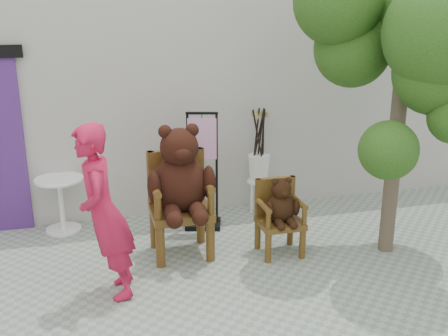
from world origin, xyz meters
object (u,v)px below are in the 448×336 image
object	(u,v)px
cafe_table	(61,198)
stool_bucket	(259,167)
chair_big	(180,184)
person	(104,213)
tree	(418,22)
chair_small	(280,209)
display_stand	(203,184)

from	to	relation	value
cafe_table	stool_bucket	xyz separation A→B (m)	(2.63, 0.00, 0.20)
chair_big	cafe_table	xyz separation A→B (m)	(-1.35, 1.03, -0.42)
person	chair_big	bearing A→B (deg)	130.99
stool_bucket	tree	size ratio (longest dim) A/B	0.41
chair_big	stool_bucket	world-z (taller)	chair_big
chair_small	person	distance (m)	2.04
person	tree	world-z (taller)	tree
cafe_table	chair_small	bearing A→B (deg)	-27.94
chair_big	cafe_table	distance (m)	1.75
person	tree	xyz separation A→B (m)	(3.29, 0.12, 1.73)
chair_big	display_stand	xyz separation A→B (m)	(0.42, 0.71, -0.27)
tree	stool_bucket	bearing A→B (deg)	125.31
chair_small	display_stand	bearing A→B (deg)	125.18
tree	chair_small	bearing A→B (deg)	166.38
person	display_stand	xyz separation A→B (m)	(1.28, 1.42, -0.28)
chair_big	person	bearing A→B (deg)	-140.46
chair_big	chair_small	distance (m)	1.17
person	chair_small	bearing A→B (deg)	104.26
chair_big	stool_bucket	size ratio (longest dim) A/B	1.06
chair_big	stool_bucket	xyz separation A→B (m)	(1.28, 1.03, -0.21)
chair_small	cafe_table	size ratio (longest dim) A/B	1.31
chair_small	person	size ratio (longest dim) A/B	0.53
stool_bucket	tree	bearing A→B (deg)	-54.69
cafe_table	stool_bucket	distance (m)	2.64
chair_small	tree	bearing A→B (deg)	-13.62
person	cafe_table	bearing A→B (deg)	-162.95
chair_big	display_stand	distance (m)	0.86
cafe_table	stool_bucket	world-z (taller)	stool_bucket
chair_big	cafe_table	bearing A→B (deg)	142.53
tree	display_stand	bearing A→B (deg)	147.30
display_stand	tree	size ratio (longest dim) A/B	0.43
cafe_table	display_stand	xyz separation A→B (m)	(1.76, -0.33, 0.14)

